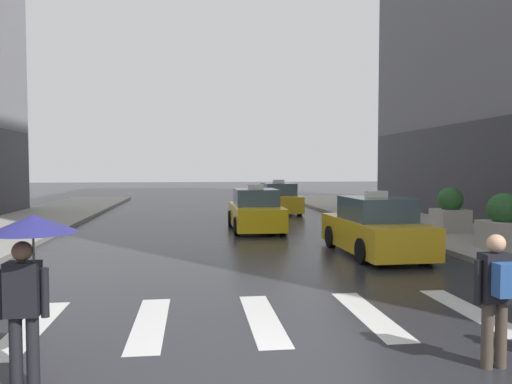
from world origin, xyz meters
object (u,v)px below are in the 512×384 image
object	(u,v)px
taxi_lead	(375,229)
planter_near_corner	(503,224)
planter_mid_block	(450,211)
pedestrian_with_backpack	(497,290)
pedestrian_with_umbrella	(30,253)
taxi_second	(255,212)
taxi_third	(278,200)

from	to	relation	value
taxi_lead	planter_near_corner	distance (m)	3.58
planter_near_corner	planter_mid_block	world-z (taller)	same
taxi_lead	pedestrian_with_backpack	distance (m)	8.08
pedestrian_with_umbrella	planter_mid_block	world-z (taller)	pedestrian_with_umbrella
taxi_second	pedestrian_with_umbrella	xyz separation A→B (m)	(-4.21, -13.64, 0.79)
taxi_lead	pedestrian_with_backpack	bearing A→B (deg)	-100.40
taxi_second	planter_near_corner	xyz separation A→B (m)	(6.21, -6.46, 0.15)
taxi_second	pedestrian_with_umbrella	size ratio (longest dim) A/B	2.34
pedestrian_with_backpack	planter_mid_block	xyz separation A→B (m)	(5.60, 11.39, -0.10)
pedestrian_with_backpack	taxi_third	bearing A→B (deg)	87.54
taxi_lead	planter_near_corner	size ratio (longest dim) A/B	2.86
pedestrian_with_umbrella	planter_mid_block	size ratio (longest dim) A/B	1.21
pedestrian_with_umbrella	pedestrian_with_backpack	xyz separation A→B (m)	(5.44, -0.17, -0.54)
taxi_third	planter_near_corner	distance (m)	14.16
taxi_third	pedestrian_with_umbrella	world-z (taller)	pedestrian_with_umbrella
planter_near_corner	taxi_second	bearing A→B (deg)	133.89
pedestrian_with_backpack	planter_mid_block	world-z (taller)	planter_mid_block
taxi_lead	planter_mid_block	distance (m)	5.39
taxi_lead	pedestrian_with_umbrella	size ratio (longest dim) A/B	2.36
planter_near_corner	pedestrian_with_backpack	bearing A→B (deg)	-124.17
taxi_third	taxi_second	bearing A→B (deg)	-106.65
planter_near_corner	taxi_lead	bearing A→B (deg)	170.49
taxi_lead	planter_mid_block	size ratio (longest dim) A/B	2.86
taxi_lead	planter_mid_block	world-z (taller)	taxi_lead
taxi_second	pedestrian_with_umbrella	bearing A→B (deg)	-107.16
pedestrian_with_umbrella	planter_mid_block	bearing A→B (deg)	45.48
pedestrian_with_backpack	planter_mid_block	distance (m)	12.69
taxi_third	planter_mid_block	distance (m)	10.61
taxi_second	taxi_third	world-z (taller)	same
taxi_third	planter_near_corner	size ratio (longest dim) A/B	2.87
taxi_third	pedestrian_with_umbrella	distance (m)	21.70
planter_mid_block	pedestrian_with_umbrella	bearing A→B (deg)	-134.52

